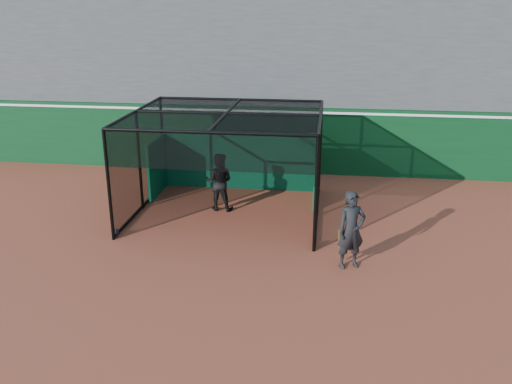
# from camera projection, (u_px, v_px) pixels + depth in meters

# --- Properties ---
(ground) EXTENTS (120.00, 120.00, 0.00)m
(ground) POSITION_uv_depth(u_px,v_px,m) (211.00, 272.00, 13.05)
(ground) COLOR brown
(ground) RESTS_ON ground
(outfield_wall) EXTENTS (50.00, 0.50, 2.50)m
(outfield_wall) POSITION_uv_depth(u_px,v_px,m) (258.00, 138.00, 20.57)
(outfield_wall) COLOR #0A3818
(outfield_wall) RESTS_ON ground
(grandstand) EXTENTS (50.00, 7.85, 8.95)m
(grandstand) POSITION_uv_depth(u_px,v_px,m) (269.00, 44.00, 23.04)
(grandstand) COLOR #4C4C4F
(grandstand) RESTS_ON ground
(batting_cage) EXTENTS (5.57, 4.96, 3.09)m
(batting_cage) POSITION_uv_depth(u_px,v_px,m) (227.00, 164.00, 16.30)
(batting_cage) COLOR black
(batting_cage) RESTS_ON ground
(batter) EXTENTS (0.91, 0.72, 1.81)m
(batter) POSITION_uv_depth(u_px,v_px,m) (219.00, 182.00, 16.74)
(batter) COLOR black
(batter) RESTS_ON ground
(on_deck_player) EXTENTS (0.84, 0.72, 1.95)m
(on_deck_player) POSITION_uv_depth(u_px,v_px,m) (351.00, 230.00, 13.03)
(on_deck_player) COLOR black
(on_deck_player) RESTS_ON ground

